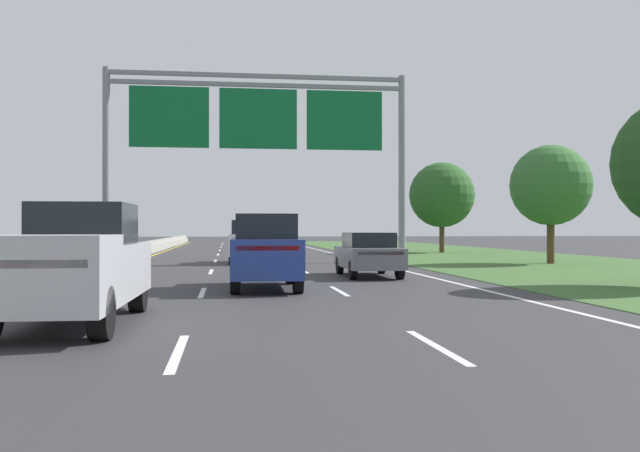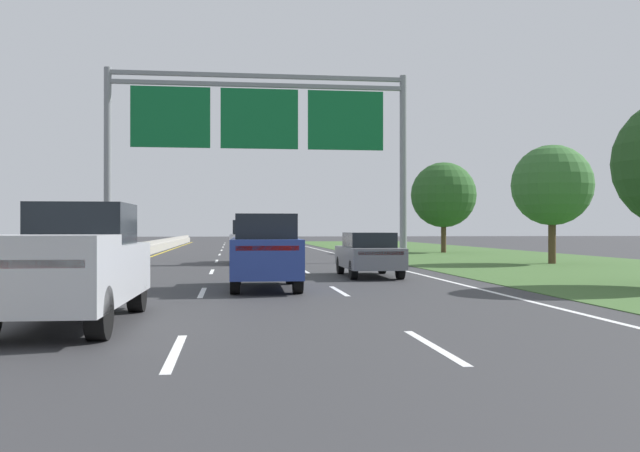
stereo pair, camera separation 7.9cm
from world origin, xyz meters
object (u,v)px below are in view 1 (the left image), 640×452
at_px(overhead_sign_gantry, 258,127).
at_px(roadside_tree_far, 442,195).
at_px(car_white_centre_lane_suv, 249,241).
at_px(car_grey_right_lane_sedan, 368,254).
at_px(car_blue_centre_lane_suv, 265,250).
at_px(roadside_tree_mid, 551,185).
at_px(pickup_truck_silver, 74,264).

distance_m(overhead_sign_gantry, roadside_tree_far, 18.59).
relative_size(car_white_centre_lane_suv, roadside_tree_far, 0.75).
relative_size(car_grey_right_lane_sedan, car_white_centre_lane_suv, 0.93).
relative_size(car_blue_centre_lane_suv, roadside_tree_far, 0.75).
xyz_separation_m(overhead_sign_gantry, car_blue_centre_lane_suv, (-0.43, -14.83, -5.66)).
height_order(car_grey_right_lane_sedan, roadside_tree_far, roadside_tree_far).
relative_size(car_blue_centre_lane_suv, roadside_tree_mid, 0.82).
bearing_deg(pickup_truck_silver, car_blue_centre_lane_suv, -27.33).
bearing_deg(pickup_truck_silver, overhead_sign_gantry, -9.61).
relative_size(pickup_truck_silver, car_blue_centre_lane_suv, 1.15).
bearing_deg(roadside_tree_mid, overhead_sign_gantry, 168.40).
height_order(pickup_truck_silver, car_blue_centre_lane_suv, pickup_truck_silver).
xyz_separation_m(overhead_sign_gantry, roadside_tree_far, (13.39, 12.60, -2.71)).
bearing_deg(roadside_tree_mid, car_blue_centre_lane_suv, -140.23).
bearing_deg(car_grey_right_lane_sedan, roadside_tree_mid, -54.03).
bearing_deg(overhead_sign_gantry, car_blue_centre_lane_suv, -91.65).
xyz_separation_m(car_blue_centre_lane_suv, car_grey_right_lane_sedan, (3.91, 4.54, -0.28)).
xyz_separation_m(overhead_sign_gantry, car_white_centre_lane_suv, (-0.46, -0.17, -5.66)).
bearing_deg(car_blue_centre_lane_suv, overhead_sign_gantry, -0.42).
xyz_separation_m(car_blue_centre_lane_suv, car_white_centre_lane_suv, (-0.04, 14.66, 0.00)).
distance_m(pickup_truck_silver, car_grey_right_lane_sedan, 13.78).
xyz_separation_m(pickup_truck_silver, car_blue_centre_lane_suv, (3.77, 6.90, 0.02)).
relative_size(car_grey_right_lane_sedan, roadside_tree_far, 0.70).
distance_m(pickup_truck_silver, car_blue_centre_lane_suv, 7.87).
distance_m(car_white_centre_lane_suv, roadside_tree_far, 19.07).
height_order(pickup_truck_silver, roadside_tree_far, roadside_tree_far).
height_order(overhead_sign_gantry, roadside_tree_far, overhead_sign_gantry).
height_order(overhead_sign_gantry, car_grey_right_lane_sedan, overhead_sign_gantry).
distance_m(car_white_centre_lane_suv, roadside_tree_mid, 14.91).
distance_m(overhead_sign_gantry, car_grey_right_lane_sedan, 12.38).
height_order(roadside_tree_mid, roadside_tree_far, roadside_tree_far).
height_order(car_white_centre_lane_suv, roadside_tree_mid, roadside_tree_mid).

